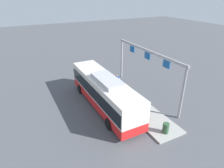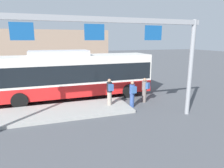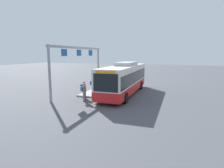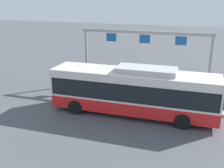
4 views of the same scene
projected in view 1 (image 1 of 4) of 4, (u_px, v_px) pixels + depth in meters
name	position (u px, v px, depth m)	size (l,w,h in m)	color
ground_plane	(104.00, 106.00, 19.86)	(120.00, 120.00, 0.00)	#4C4F54
platform_curb	(138.00, 108.00, 19.40)	(10.00, 2.80, 0.16)	#9E9E99
bus_main	(104.00, 90.00, 19.07)	(11.39, 2.78, 3.46)	red
person_boarding	(117.00, 81.00, 23.41)	(0.35, 0.53, 1.67)	#334C8C
person_waiting_near	(120.00, 84.00, 22.08)	(0.36, 0.54, 1.67)	gray
person_waiting_mid	(108.00, 78.00, 24.11)	(0.52, 0.61, 1.67)	slate
platform_sign_gantry	(147.00, 62.00, 20.68)	(11.15, 0.24, 5.20)	gray
trash_bin	(166.00, 128.00, 15.69)	(0.52, 0.52, 0.90)	#2D5133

